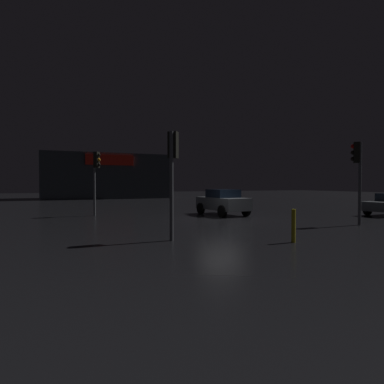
{
  "coord_description": "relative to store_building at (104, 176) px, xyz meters",
  "views": [
    {
      "loc": [
        -9.07,
        -16.23,
        1.99
      ],
      "look_at": [
        0.15,
        4.25,
        1.41
      ],
      "focal_mm": 31.52,
      "sensor_mm": 36.0,
      "label": 1
    }
  ],
  "objects": [
    {
      "name": "traffic_signal_cross_left",
      "position": [
        5.88,
        -35.04,
        -0.1
      ],
      "size": [
        0.42,
        0.42,
        3.96
      ],
      "color": "#595B60",
      "rests_on": "ground"
    },
    {
      "name": "store_building",
      "position": [
        0.0,
        0.0,
        0.0
      ],
      "size": [
        16.1,
        7.97,
        5.84
      ],
      "color": "#33383D",
      "rests_on": "ground"
    },
    {
      "name": "traffic_signal_main",
      "position": [
        -3.68,
        -35.43,
        -0.16
      ],
      "size": [
        0.42,
        0.42,
        3.8
      ],
      "color": "#595B60",
      "rests_on": "ground"
    },
    {
      "name": "car_far",
      "position": [
        2.54,
        -27.97,
        -2.09
      ],
      "size": [
        2.18,
        3.92,
        1.61
      ],
      "color": "slate",
      "rests_on": "ground"
    },
    {
      "name": "ground_plane",
      "position": [
        1.17,
        -30.21,
        -2.93
      ],
      "size": [
        120.0,
        120.0,
        0.0
      ],
      "primitive_type": "plane",
      "color": "black"
    },
    {
      "name": "bollard_kerb_a",
      "position": [
        -0.16,
        -37.56,
        -2.37
      ],
      "size": [
        0.14,
        0.14,
        1.12
      ],
      "primitive_type": "cylinder",
      "color": "gold",
      "rests_on": "ground"
    },
    {
      "name": "traffic_signal_opposite",
      "position": [
        -4.79,
        -25.25,
        -0.05
      ],
      "size": [
        0.43,
        0.41,
        3.92
      ],
      "color": "#595B60",
      "rests_on": "ground"
    }
  ]
}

